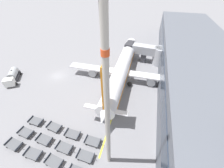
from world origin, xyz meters
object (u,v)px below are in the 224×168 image
object	(u,v)px
baggage_dolly_row_mid_b_col_d	(93,141)
baggage_dolly_row_mid_a_col_a	(26,133)
baggage_dolly_row_mid_b_col_a	(36,121)
baggage_dolly_row_mid_a_col_b	(44,140)
baggage_dolly_row_near_col_b	(33,154)
baggage_dolly_row_mid_b_col_b	(54,127)
baggage_dolly_row_mid_b_col_c	(73,134)
baggage_dolly_row_mid_a_col_d	(85,156)
airplane	(122,68)
apron_light_mast	(107,105)
baggage_dolly_row_near_col_c	(54,162)
baggage_dolly_row_near_col_a	(14,144)
baggage_dolly_row_mid_a_col_c	(64,148)
fuel_tanker_secondary	(13,76)

from	to	relation	value
baggage_dolly_row_mid_b_col_d	baggage_dolly_row_mid_a_col_a	bearing A→B (deg)	-172.27
baggage_dolly_row_mid_b_col_d	baggage_dolly_row_mid_b_col_a	bearing A→B (deg)	175.76
baggage_dolly_row_mid_a_col_b	baggage_dolly_row_mid_b_col_a	world-z (taller)	same
baggage_dolly_row_near_col_b	baggage_dolly_row_mid_b_col_b	bearing A→B (deg)	85.24
baggage_dolly_row_mid_b_col_c	baggage_dolly_row_mid_a_col_d	bearing A→B (deg)	-37.45
baggage_dolly_row_mid_a_col_b	baggage_dolly_row_mid_a_col_d	world-z (taller)	same
airplane	baggage_dolly_row_mid_b_col_a	distance (m)	25.00
baggage_dolly_row_mid_a_col_a	baggage_dolly_row_mid_a_col_b	distance (m)	4.46
airplane	apron_light_mast	xyz separation A→B (m)	(2.87, -23.47, 10.50)
baggage_dolly_row_near_col_c	baggage_dolly_row_mid_b_col_b	size ratio (longest dim) A/B	1.00
baggage_dolly_row_mid_b_col_b	baggage_dolly_row_mid_b_col_d	world-z (taller)	same
baggage_dolly_row_mid_b_col_a	baggage_dolly_row_near_col_b	bearing A→B (deg)	-54.81
baggage_dolly_row_mid_b_col_b	baggage_dolly_row_mid_b_col_c	size ratio (longest dim) A/B	1.02
baggage_dolly_row_mid_b_col_b	baggage_dolly_row_near_col_a	bearing A→B (deg)	-134.43
baggage_dolly_row_mid_b_col_a	baggage_dolly_row_mid_b_col_c	world-z (taller)	same
baggage_dolly_row_mid_a_col_b	apron_light_mast	distance (m)	18.60
baggage_dolly_row_near_col_c	airplane	bearing A→B (deg)	77.50
baggage_dolly_row_near_col_c	baggage_dolly_row_near_col_a	bearing A→B (deg)	175.72
apron_light_mast	baggage_dolly_row_near_col_c	bearing A→B (deg)	-161.53
baggage_dolly_row_mid_a_col_c	baggage_dolly_row_mid_b_col_d	world-z (taller)	same
baggage_dolly_row_near_col_a	baggage_dolly_row_near_col_c	size ratio (longest dim) A/B	1.00
baggage_dolly_row_mid_a_col_b	apron_light_mast	size ratio (longest dim) A/B	0.14
baggage_dolly_row_mid_a_col_b	baggage_dolly_row_mid_b_col_b	distance (m)	2.90
baggage_dolly_row_mid_a_col_c	baggage_dolly_row_mid_b_col_b	world-z (taller)	same
baggage_dolly_row_mid_a_col_a	baggage_dolly_row_mid_b_col_b	distance (m)	5.37
baggage_dolly_row_mid_a_col_a	baggage_dolly_row_mid_a_col_c	distance (m)	8.93
baggage_dolly_row_near_col_a	baggage_dolly_row_near_col_c	xyz separation A→B (m)	(8.85, -0.66, 0.00)
baggage_dolly_row_mid_a_col_b	baggage_dolly_row_mid_b_col_a	size ratio (longest dim) A/B	1.01
baggage_dolly_row_near_col_b	baggage_dolly_row_mid_a_col_c	xyz separation A→B (m)	(4.67, 2.40, 0.00)
baggage_dolly_row_near_col_c	baggage_dolly_row_mid_b_col_a	size ratio (longest dim) A/B	1.01
baggage_dolly_row_near_col_a	baggage_dolly_row_mid_b_col_a	bearing A→B (deg)	85.10
airplane	baggage_dolly_row_mid_a_col_c	size ratio (longest dim) A/B	10.81
baggage_dolly_row_mid_a_col_c	baggage_dolly_row_mid_a_col_b	bearing A→B (deg)	175.40
baggage_dolly_row_mid_b_col_a	baggage_dolly_row_mid_b_col_b	world-z (taller)	same
fuel_tanker_secondary	baggage_dolly_row_mid_a_col_b	distance (m)	25.41
baggage_dolly_row_mid_a_col_c	baggage_dolly_row_mid_b_col_c	bearing A→B (deg)	86.66
baggage_dolly_row_mid_a_col_c	airplane	bearing A→B (deg)	77.13
apron_light_mast	baggage_dolly_row_mid_b_col_a	bearing A→B (deg)	169.58
baggage_dolly_row_near_col_c	baggage_dolly_row_mid_a_col_d	distance (m)	5.20
baggage_dolly_row_mid_a_col_d	baggage_dolly_row_mid_b_col_d	distance (m)	2.83
baggage_dolly_row_mid_a_col_d	fuel_tanker_secondary	bearing A→B (deg)	153.26
baggage_dolly_row_mid_a_col_a	baggage_dolly_row_mid_a_col_c	size ratio (longest dim) A/B	1.00
baggage_dolly_row_near_col_b	baggage_dolly_row_mid_a_col_d	bearing A→B (deg)	12.92
apron_light_mast	baggage_dolly_row_mid_b_col_b	bearing A→B (deg)	166.85
baggage_dolly_row_mid_a_col_c	fuel_tanker_secondary	bearing A→B (deg)	150.10
baggage_dolly_row_near_col_b	baggage_dolly_row_mid_a_col_d	xyz separation A→B (m)	(8.95, 2.05, 0.00)
airplane	baggage_dolly_row_mid_b_col_c	distance (m)	21.85
fuel_tanker_secondary	baggage_dolly_row_mid_a_col_d	world-z (taller)	fuel_tanker_secondary
baggage_dolly_row_near_col_b	baggage_dolly_row_mid_b_col_c	distance (m)	7.10
baggage_dolly_row_near_col_a	baggage_dolly_row_mid_b_col_b	world-z (taller)	same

